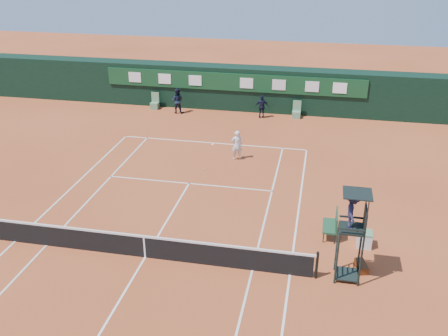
{
  "coord_description": "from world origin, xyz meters",
  "views": [
    {
      "loc": [
        6.07,
        -14.89,
        11.04
      ],
      "look_at": [
        1.84,
        6.0,
        1.2
      ],
      "focal_mm": 40.0,
      "sensor_mm": 36.0,
      "label": 1
    }
  ],
  "objects_px": {
    "tennis_net": "(144,246)",
    "player": "(237,145)",
    "player_bench": "(333,223)",
    "cooler": "(364,239)",
    "umpire_chair": "(353,218)"
  },
  "relations": [
    {
      "from": "player_bench",
      "to": "player",
      "type": "bearing_deg",
      "value": 126.76
    },
    {
      "from": "tennis_net",
      "to": "player_bench",
      "type": "height_order",
      "value": "same"
    },
    {
      "from": "umpire_chair",
      "to": "player_bench",
      "type": "relative_size",
      "value": 2.85
    },
    {
      "from": "player_bench",
      "to": "player",
      "type": "distance_m",
      "value": 8.62
    },
    {
      "from": "tennis_net",
      "to": "player",
      "type": "distance_m",
      "value": 10.0
    },
    {
      "from": "cooler",
      "to": "player",
      "type": "relative_size",
      "value": 0.39
    },
    {
      "from": "cooler",
      "to": "umpire_chair",
      "type": "bearing_deg",
      "value": -108.57
    },
    {
      "from": "cooler",
      "to": "player",
      "type": "distance_m",
      "value": 9.8
    },
    {
      "from": "cooler",
      "to": "player_bench",
      "type": "bearing_deg",
      "value": 158.08
    },
    {
      "from": "player_bench",
      "to": "cooler",
      "type": "xyz_separation_m",
      "value": [
        1.24,
        -0.5,
        -0.27
      ]
    },
    {
      "from": "umpire_chair",
      "to": "cooler",
      "type": "bearing_deg",
      "value": 71.43
    },
    {
      "from": "tennis_net",
      "to": "cooler",
      "type": "distance_m",
      "value": 8.53
    },
    {
      "from": "player",
      "to": "tennis_net",
      "type": "bearing_deg",
      "value": 59.41
    },
    {
      "from": "tennis_net",
      "to": "player",
      "type": "bearing_deg",
      "value": 79.76
    },
    {
      "from": "cooler",
      "to": "player",
      "type": "bearing_deg",
      "value": 130.85
    }
  ]
}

